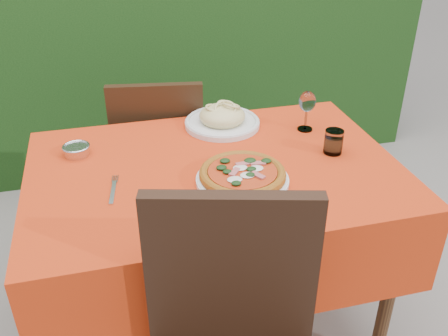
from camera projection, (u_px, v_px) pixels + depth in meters
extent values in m
plane|color=slate|center=(216.00, 321.00, 2.08)|extent=(60.00, 60.00, 0.00)
cube|color=black|center=(154.00, 33.00, 2.97)|extent=(3.20, 0.55, 1.60)
cube|color=#4B2F18|center=(215.00, 174.00, 1.72)|extent=(1.20, 0.80, 0.04)
cylinder|color=#4B2F18|center=(389.00, 293.00, 1.74)|extent=(0.05, 0.05, 0.70)
cylinder|color=#4B2F18|center=(71.00, 226.00, 2.07)|extent=(0.05, 0.05, 0.70)
cylinder|color=#4B2F18|center=(312.00, 191.00, 2.31)|extent=(0.05, 0.05, 0.70)
cube|color=red|center=(215.00, 205.00, 1.79)|extent=(1.26, 0.86, 0.32)
cube|color=black|center=(231.00, 274.00, 1.27)|extent=(0.43, 0.16, 0.48)
cube|color=black|center=(161.00, 160.00, 2.40)|extent=(0.45, 0.45, 0.04)
cube|color=black|center=(157.00, 133.00, 2.13)|extent=(0.40, 0.10, 0.43)
cylinder|color=black|center=(196.00, 179.00, 2.67)|extent=(0.03, 0.03, 0.41)
cylinder|color=black|center=(132.00, 182.00, 2.64)|extent=(0.03, 0.03, 0.41)
cylinder|color=black|center=(199.00, 216.00, 2.38)|extent=(0.03, 0.03, 0.41)
cylinder|color=black|center=(128.00, 220.00, 2.35)|extent=(0.03, 0.03, 0.41)
cylinder|color=silver|center=(242.00, 180.00, 1.61)|extent=(0.30, 0.30, 0.02)
cylinder|color=#BC6B1A|center=(242.00, 175.00, 1.60)|extent=(0.35, 0.35, 0.02)
cylinder|color=#981009|center=(243.00, 172.00, 1.60)|extent=(0.28, 0.28, 0.01)
cylinder|color=silver|center=(222.00, 123.00, 1.98)|extent=(0.30, 0.30, 0.02)
ellipsoid|color=beige|center=(222.00, 116.00, 1.96)|extent=(0.23, 0.23, 0.08)
cylinder|color=silver|center=(334.00, 142.00, 1.77)|extent=(0.07, 0.07, 0.09)
cylinder|color=#91B7C5|center=(333.00, 145.00, 1.78)|extent=(0.06, 0.06, 0.06)
cylinder|color=silver|center=(305.00, 129.00, 1.95)|extent=(0.06, 0.06, 0.01)
cylinder|color=silver|center=(306.00, 119.00, 1.93)|extent=(0.01, 0.01, 0.08)
ellipsoid|color=silver|center=(307.00, 101.00, 1.89)|extent=(0.07, 0.07, 0.08)
cube|color=silver|center=(113.00, 192.00, 1.56)|extent=(0.05, 0.18, 0.00)
cylinder|color=silver|center=(77.00, 151.00, 1.77)|extent=(0.09, 0.09, 0.03)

